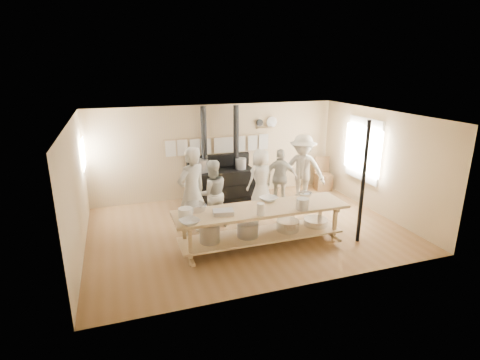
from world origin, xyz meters
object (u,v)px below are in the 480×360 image
Objects in this scene: cook_left at (212,194)px; cook_center at (261,179)px; cook_right at (280,178)px; stove at (221,181)px; cook_far_left at (192,192)px; prep_table at (261,223)px; chair at (323,180)px; roasting_pan at (223,212)px; cook_by_window at (302,170)px.

cook_left reaches higher than cook_center.
cook_right is (2.06, 0.74, -0.03)m from cook_left.
stove is 2.44m from cook_far_left.
cook_left reaches higher than prep_table.
cook_left reaches higher than chair.
stove reaches higher than chair.
cook_center reaches higher than chair.
cook_right is (0.54, -0.04, -0.01)m from cook_center.
roasting_pan is (-2.20, -2.14, 0.13)m from cook_right.
cook_right is at bearing -147.36° from cook_by_window.
cook_center reaches higher than roasting_pan.
cook_far_left reaches higher than cook_center.
chair is (3.16, -0.15, -0.23)m from stove.
cook_center is (1.52, 0.78, -0.01)m from cook_left.
cook_by_window is 1.93× the size of chair.
chair is at bearing 36.42° from roasting_pan.
cook_left reaches higher than roasting_pan.
cook_far_left is at bearing -125.94° from cook_by_window.
stove reaches higher than prep_table.
stove reaches higher than cook_right.
cook_center is at bearing -154.43° from cook_left.
prep_table is at bearing -90.04° from stove.
stove is 2.25m from cook_by_window.
cook_by_window is at bearing -166.94° from cook_left.
cook_left is at bearing -112.35° from stove.
chair is (3.16, 2.87, -0.23)m from prep_table.
cook_left is 4.18m from chair.
prep_table is 2.26× the size of cook_left.
stove reaches higher than cook_left.
roasting_pan is at bearing -132.32° from chair.
cook_by_window is at bearing 160.99° from cook_center.
cook_far_left is 1.28× the size of cook_center.
prep_table is at bearing 53.42° from cook_center.
stove is 1.68m from cook_right.
stove is 3.22m from roasting_pan.
cook_by_window is 3.52m from roasting_pan.
prep_table is 2.28m from cook_center.
cook_right reaches higher than chair.
cook_center is 0.83× the size of cook_by_window.
cook_center is 1.60× the size of chair.
stove is 2.66× the size of chair.
roasting_pan is at bearing 68.02° from cook_right.
cook_far_left is 1.06× the size of cook_by_window.
cook_left is at bearing 12.05° from cook_center.
stove is 1.69× the size of cook_right.
cook_center is 1.02× the size of cook_right.
cook_far_left reaches higher than chair.
cook_right is at bearing -161.98° from cook_left.
cook_right is 3.07m from roasting_pan.
stove is 6.61× the size of roasting_pan.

